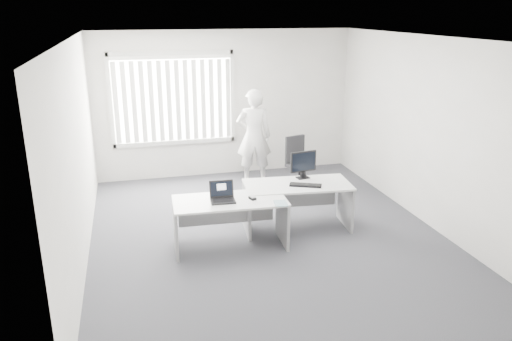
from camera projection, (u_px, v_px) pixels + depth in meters
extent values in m
plane|color=#4D4D54|center=(266.00, 234.00, 7.34)|extent=(6.00, 6.00, 0.00)
cube|color=beige|center=(225.00, 104.00, 9.67)|extent=(5.00, 0.02, 2.80)
cube|color=beige|center=(365.00, 231.00, 4.15)|extent=(5.00, 0.02, 2.80)
cube|color=beige|center=(77.00, 155.00, 6.31)|extent=(0.02, 6.00, 2.80)
cube|color=beige|center=(427.00, 132.00, 7.50)|extent=(0.02, 6.00, 2.80)
cube|color=white|center=(268.00, 38.00, 6.47)|extent=(5.00, 6.00, 0.02)
cube|color=silver|center=(173.00, 99.00, 9.35)|extent=(2.32, 0.06, 1.76)
cube|color=silver|center=(230.00, 201.00, 6.76)|extent=(1.56, 0.79, 0.03)
cube|color=gray|center=(176.00, 229.00, 6.72)|extent=(0.07, 0.66, 0.67)
cube|color=gray|center=(282.00, 220.00, 7.01)|extent=(0.07, 0.66, 0.67)
cube|color=silver|center=(297.00, 185.00, 7.34)|extent=(1.62, 0.87, 0.03)
cube|color=gray|center=(247.00, 210.00, 7.33)|extent=(0.10, 0.67, 0.68)
cube|color=gray|center=(346.00, 204.00, 7.56)|extent=(0.10, 0.67, 0.68)
cylinder|color=black|center=(300.00, 185.00, 9.26)|extent=(0.66, 0.66, 0.07)
cylinder|color=black|center=(300.00, 177.00, 9.21)|extent=(0.06, 0.06, 0.41)
cube|color=black|center=(300.00, 166.00, 9.14)|extent=(0.51, 0.51, 0.06)
cube|color=black|center=(295.00, 149.00, 9.21)|extent=(0.39, 0.15, 0.49)
imported|color=silver|center=(254.00, 136.00, 9.30)|extent=(0.72, 0.55, 1.79)
cube|color=silver|center=(254.00, 199.00, 6.78)|extent=(0.31, 0.25, 0.00)
cube|color=silver|center=(281.00, 203.00, 6.62)|extent=(0.20, 0.25, 0.01)
cube|color=black|center=(306.00, 185.00, 7.24)|extent=(0.48, 0.33, 0.02)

